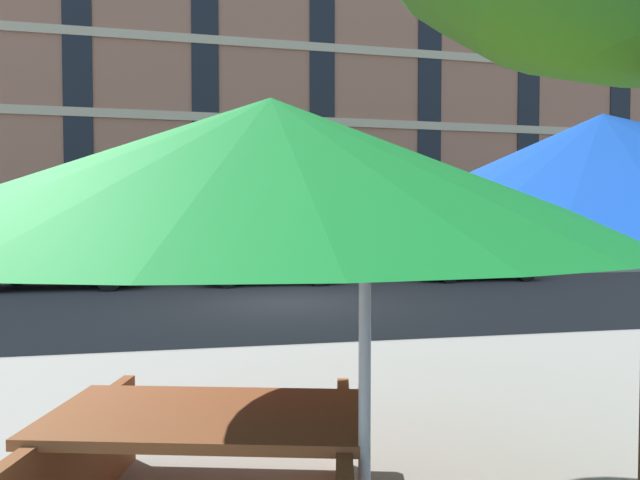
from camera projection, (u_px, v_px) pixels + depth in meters
name	position (u px, v px, depth m)	size (l,w,h in m)	color
ground_plane	(287.00, 302.00, 11.24)	(120.00, 120.00, 0.00)	#38383A
sidewalk_far	(269.00, 272.00, 17.93)	(56.00, 3.60, 0.12)	#B2ADA3
apartment_building	(259.00, 86.00, 25.71)	(39.66, 12.08, 19.20)	#A87056
pickup_gray	(70.00, 253.00, 13.79)	(5.10, 2.12, 2.20)	slate
sedan_black	(270.00, 254.00, 14.82)	(4.40, 1.98, 1.78)	black
sedan_black_midblock	(476.00, 252.00, 16.05)	(4.40, 1.98, 1.78)	black
stop_sign	(637.00, 225.00, 21.40)	(0.07, 0.68, 2.82)	slate
street_tree_left	(129.00, 206.00, 17.38)	(1.95, 2.09, 3.78)	#4C3823
street_tree_middle	(324.00, 189.00, 18.36)	(2.20, 2.24, 4.49)	#4C3823
patio_umbrella	(365.00, 194.00, 2.22)	(3.83, 3.56, 2.26)	silver
picnic_table	(208.00, 460.00, 2.68)	(2.09, 1.87, 0.77)	brown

